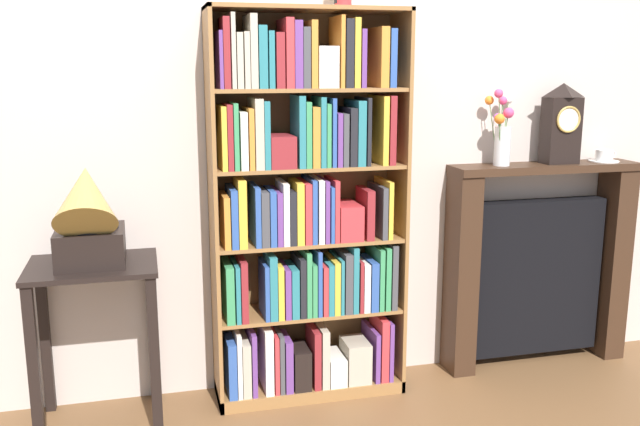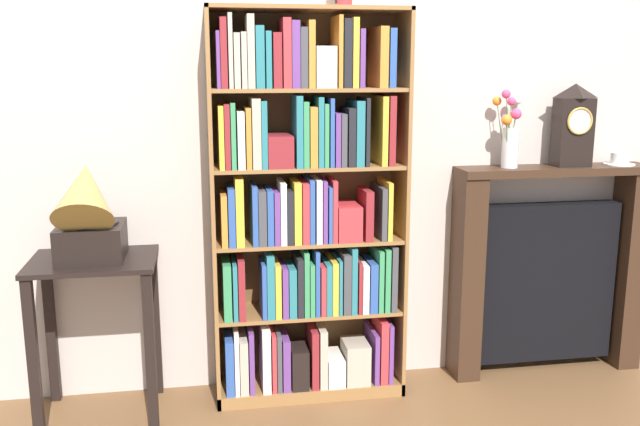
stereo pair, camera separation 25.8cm
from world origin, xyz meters
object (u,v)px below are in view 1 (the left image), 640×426
bookshelf (306,218)px  side_table_left (95,309)px  gramophone (88,217)px  flower_vase (502,134)px  fireplace_mantel (537,266)px  mantel_clock (561,123)px  teacup_with_saucer (604,157)px

bookshelf → side_table_left: bearing=-176.4°
gramophone → flower_vase: size_ratio=1.32×
gramophone → bookshelf: bearing=6.6°
gramophone → flower_vase: 2.03m
gramophone → fireplace_mantel: size_ratio=0.46×
bookshelf → mantel_clock: (1.36, 0.05, 0.42)m
mantel_clock → side_table_left: bearing=-177.3°
side_table_left → gramophone: (0.00, -0.05, 0.42)m
mantel_clock → fireplace_mantel: bearing=165.7°
fireplace_mantel → teacup_with_saucer: size_ratio=7.07×
bookshelf → fireplace_mantel: bearing=3.0°
flower_vase → fireplace_mantel: bearing=3.7°
side_table_left → mantel_clock: (2.34, 0.11, 0.76)m
side_table_left → gramophone: size_ratio=1.48×
bookshelf → flower_vase: bookshelf is taller
fireplace_mantel → flower_vase: 0.77m
gramophone → side_table_left: bearing=90.0°
gramophone → teacup_with_saucer: size_ratio=3.28×
mantel_clock → teacup_with_saucer: mantel_clock is taller
bookshelf → gramophone: bookshelf is taller
teacup_with_saucer → mantel_clock: bearing=-179.5°
bookshelf → teacup_with_saucer: bookshelf is taller
side_table_left → gramophone: gramophone is taller
bookshelf → teacup_with_saucer: size_ratio=11.94×
fireplace_mantel → mantel_clock: 0.77m
teacup_with_saucer → gramophone: bearing=-176.4°
teacup_with_saucer → bookshelf: bearing=-178.2°
side_table_left → teacup_with_saucer: (2.61, 0.11, 0.58)m
bookshelf → fireplace_mantel: 1.34m
side_table_left → fireplace_mantel: bearing=3.3°
side_table_left → teacup_with_saucer: teacup_with_saucer is taller
side_table_left → mantel_clock: mantel_clock is taller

